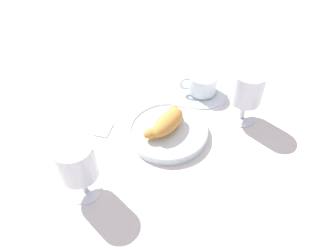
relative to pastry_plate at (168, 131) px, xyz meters
The scene contains 7 objects.
ground_plane 0.01m from the pastry_plate, 43.25° to the left, with size 2.20×2.20×0.00m, color silver.
pastry_plate is the anchor object (origin of this frame).
croissant_large 0.03m from the pastry_plate, 114.77° to the left, with size 0.12×0.10×0.04m.
coffee_cup_near 0.18m from the pastry_plate, 29.66° to the left, with size 0.14×0.14×0.06m.
juice_glass_left 0.25m from the pastry_plate, 166.82° to the right, with size 0.08×0.08×0.14m.
juice_glass_right 0.21m from the pastry_plate, 12.48° to the right, with size 0.08×0.08×0.14m.
sugar_packet 0.16m from the pastry_plate, 144.17° to the left, with size 0.05×0.03×0.01m, color white.
Camera 1 is at (-0.27, -0.47, 0.57)m, focal length 34.63 mm.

